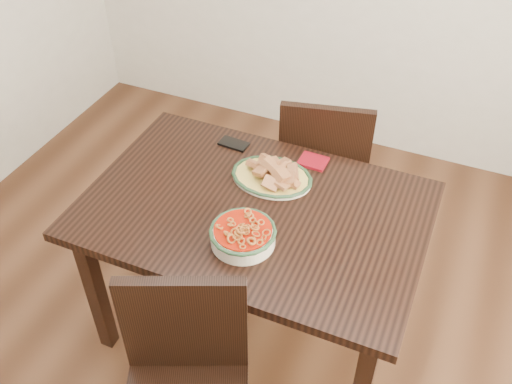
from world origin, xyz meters
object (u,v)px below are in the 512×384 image
at_px(chair_near, 185,381).
at_px(noodle_bowl, 243,234).
at_px(chair_far, 324,163).
at_px(smartphone, 234,144).
at_px(fish_plate, 272,171).
at_px(dining_table, 254,223).

relative_size(chair_near, noodle_bowl, 3.66).
bearing_deg(chair_far, noodle_bowl, 74.27).
distance_m(chair_near, noodle_bowl, 0.54).
bearing_deg(chair_far, smartphone, 33.79).
distance_m(fish_plate, smartphone, 0.29).
bearing_deg(fish_plate, noodle_bowl, -84.06).
relative_size(noodle_bowl, smartphone, 1.89).
distance_m(chair_far, fish_plate, 0.58).
distance_m(dining_table, chair_near, 0.66).
bearing_deg(chair_near, smartphone, 81.89).
bearing_deg(fish_plate, chair_far, 80.70).
bearing_deg(chair_near, chair_far, 64.12).
height_order(chair_far, chair_near, same).
height_order(dining_table, smartphone, smartphone).
distance_m(chair_far, smartphone, 0.53).
xyz_separation_m(dining_table, chair_near, (0.02, -0.64, -0.16)).
height_order(dining_table, chair_far, chair_far).
distance_m(chair_far, chair_near, 1.31).
bearing_deg(dining_table, noodle_bowl, -78.41).
xyz_separation_m(chair_far, chair_near, (-0.06, -1.31, 0.00)).
bearing_deg(dining_table, fish_plate, 89.96).
height_order(dining_table, fish_plate, fish_plate).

